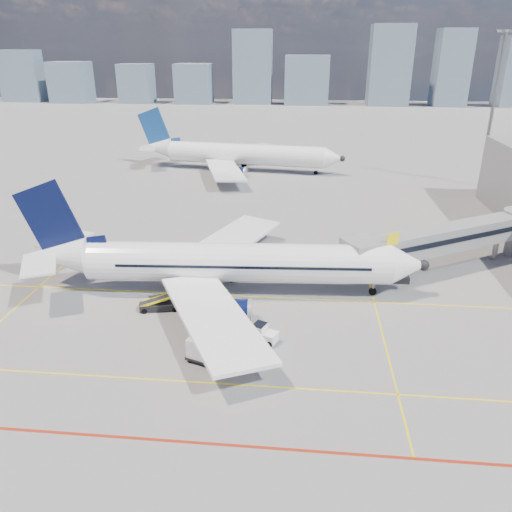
{
  "coord_description": "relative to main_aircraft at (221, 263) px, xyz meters",
  "views": [
    {
      "loc": [
        6.81,
        -35.68,
        22.76
      ],
      "look_at": [
        2.39,
        8.9,
        4.0
      ],
      "focal_mm": 35.0,
      "sensor_mm": 36.0,
      "label": 1
    }
  ],
  "objects": [
    {
      "name": "ground",
      "position": [
        1.03,
        -8.68,
        -3.22
      ],
      "size": [
        420.0,
        420.0,
        0.0
      ],
      "primitive_type": "plane",
      "color": "gray",
      "rests_on": "ground"
    },
    {
      "name": "apron_markings",
      "position": [
        0.46,
        -12.59,
        -3.22
      ],
      "size": [
        90.0,
        35.12,
        0.01
      ],
      "color": "yellow",
      "rests_on": "ground"
    },
    {
      "name": "jet_bridge",
      "position": [
        24.54,
        8.23,
        0.52
      ],
      "size": [
        23.55,
        15.78,
        6.3
      ],
      "color": "gray",
      "rests_on": "ground"
    },
    {
      "name": "floodlight_mast_ne",
      "position": [
        39.03,
        46.31,
        10.37
      ],
      "size": [
        3.2,
        0.61,
        25.45
      ],
      "color": "slate",
      "rests_on": "ground"
    },
    {
      "name": "distant_skyline",
      "position": [
        9.56,
        181.32,
        9.29
      ],
      "size": [
        250.36,
        14.62,
        31.66
      ],
      "color": "slate",
      "rests_on": "ground"
    },
    {
      "name": "main_aircraft",
      "position": [
        0.0,
        0.0,
        0.0
      ],
      "size": [
        39.84,
        34.69,
        11.62
      ],
      "rotation": [
        0.0,
        0.0,
        0.06
      ],
      "color": "white",
      "rests_on": "ground"
    },
    {
      "name": "second_aircraft",
      "position": [
        -5.73,
        53.83,
        -0.0
      ],
      "size": [
        41.73,
        36.25,
        12.22
      ],
      "rotation": [
        0.0,
        0.0,
        -0.13
      ],
      "color": "white",
      "rests_on": "ground"
    },
    {
      "name": "baggage_tug",
      "position": [
        4.86,
        -8.63,
        -2.47
      ],
      "size": [
        2.59,
        2.15,
        1.57
      ],
      "rotation": [
        0.0,
        0.0,
        -0.42
      ],
      "color": "white",
      "rests_on": "ground"
    },
    {
      "name": "cargo_dolly",
      "position": [
        1.06,
        -12.13,
        -2.12
      ],
      "size": [
        4.01,
        2.77,
        2.01
      ],
      "rotation": [
        0.0,
        0.0,
        -0.34
      ],
      "color": "black",
      "rests_on": "ground"
    },
    {
      "name": "belt_loader",
      "position": [
        -5.06,
        -4.12,
        -2.66
      ],
      "size": [
        5.39,
        2.31,
        2.16
      ],
      "rotation": [
        0.0,
        0.0,
        0.22
      ],
      "color": "black",
      "rests_on": "ground"
    },
    {
      "name": "ramp_worker",
      "position": [
        3.6,
        -12.63,
        -2.21
      ],
      "size": [
        0.63,
        0.82,
        2.02
      ],
      "primitive_type": "imported",
      "rotation": [
        0.0,
        0.0,
        1.36
      ],
      "color": "#FFF51A",
      "rests_on": "ground"
    }
  ]
}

